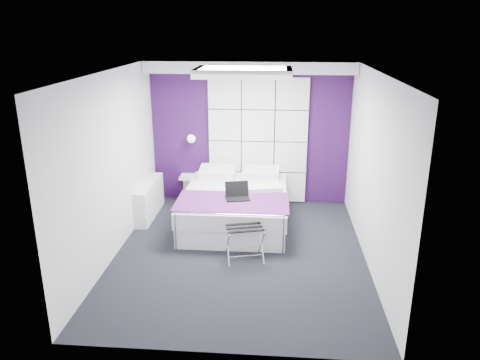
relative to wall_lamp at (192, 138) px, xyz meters
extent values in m
plane|color=black|center=(1.05, -2.06, -1.22)|extent=(4.40, 4.40, 0.00)
plane|color=white|center=(1.05, -2.06, 1.38)|extent=(4.40, 4.40, 0.00)
plane|color=silver|center=(1.05, 0.14, 0.08)|extent=(3.60, 0.00, 3.60)
plane|color=silver|center=(-0.75, -2.06, 0.08)|extent=(0.00, 4.40, 4.40)
plane|color=silver|center=(2.85, -2.06, 0.08)|extent=(0.00, 4.40, 4.40)
cube|color=#300E3F|center=(1.05, 0.13, 0.08)|extent=(3.58, 0.02, 2.58)
cube|color=white|center=(1.05, -0.11, 1.28)|extent=(3.58, 0.50, 0.20)
sphere|color=white|center=(0.00, 0.00, 0.00)|extent=(0.15, 0.15, 0.15)
cube|color=white|center=(-0.64, -0.76, -0.92)|extent=(0.22, 1.20, 0.60)
cube|color=white|center=(0.88, -0.98, -1.07)|extent=(1.64, 2.05, 0.31)
cube|color=white|center=(0.88, -0.98, -0.78)|extent=(1.68, 2.09, 0.26)
cube|color=#49154D|center=(0.88, -1.50, -0.64)|extent=(1.74, 0.92, 0.03)
cube|color=white|center=(-0.03, -0.04, -0.73)|extent=(0.40, 0.31, 0.04)
cube|color=black|center=(1.13, -2.25, -0.73)|extent=(0.51, 0.37, 0.01)
cube|color=black|center=(0.96, -1.40, -0.62)|extent=(0.37, 0.26, 0.02)
cube|color=black|center=(0.96, -1.27, -0.49)|extent=(0.37, 0.01, 0.24)
camera|label=1|loc=(1.54, -8.19, 1.96)|focal=35.00mm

